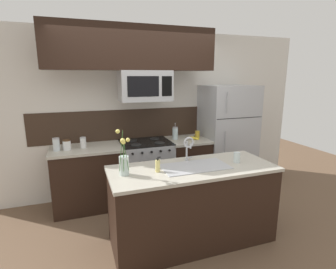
{
  "coord_description": "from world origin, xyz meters",
  "views": [
    {
      "loc": [
        -0.97,
        -2.89,
        1.91
      ],
      "look_at": [
        0.14,
        0.27,
        1.16
      ],
      "focal_mm": 28.0,
      "sensor_mm": 36.0,
      "label": 1
    }
  ],
  "objects_px": {
    "stove_range": "(146,170)",
    "refrigerator": "(226,137)",
    "flower_vase": "(124,164)",
    "storage_jar_short": "(83,142)",
    "storage_jar_medium": "(67,145)",
    "sink_faucet": "(188,146)",
    "french_press": "(175,133)",
    "dish_soap_bottle": "(158,166)",
    "drinking_glass": "(237,157)",
    "banana_bunch": "(195,138)",
    "coffee_tin": "(197,134)",
    "storage_jar_tall": "(56,145)",
    "microwave": "(145,86)"
  },
  "relations": [
    {
      "from": "storage_jar_short",
      "to": "sink_faucet",
      "type": "relative_size",
      "value": 0.51
    },
    {
      "from": "refrigerator",
      "to": "flower_vase",
      "type": "xyz_separation_m",
      "value": [
        -1.98,
        -1.26,
        0.15
      ]
    },
    {
      "from": "refrigerator",
      "to": "french_press",
      "type": "xyz_separation_m",
      "value": [
        -0.93,
        0.04,
        0.13
      ]
    },
    {
      "from": "storage_jar_tall",
      "to": "storage_jar_medium",
      "type": "xyz_separation_m",
      "value": [
        0.13,
        0.01,
        -0.02
      ]
    },
    {
      "from": "drinking_glass",
      "to": "flower_vase",
      "type": "relative_size",
      "value": 0.25
    },
    {
      "from": "storage_jar_short",
      "to": "storage_jar_medium",
      "type": "bearing_deg",
      "value": -171.56
    },
    {
      "from": "refrigerator",
      "to": "french_press",
      "type": "relative_size",
      "value": 6.59
    },
    {
      "from": "storage_jar_medium",
      "to": "storage_jar_short",
      "type": "distance_m",
      "value": 0.22
    },
    {
      "from": "stove_range",
      "to": "refrigerator",
      "type": "xyz_separation_m",
      "value": [
        1.44,
        0.02,
        0.42
      ]
    },
    {
      "from": "sink_faucet",
      "to": "flower_vase",
      "type": "distance_m",
      "value": 0.82
    },
    {
      "from": "refrigerator",
      "to": "dish_soap_bottle",
      "type": "bearing_deg",
      "value": -141.9
    },
    {
      "from": "sink_faucet",
      "to": "drinking_glass",
      "type": "height_order",
      "value": "sink_faucet"
    },
    {
      "from": "microwave",
      "to": "stove_range",
      "type": "bearing_deg",
      "value": 90.16
    },
    {
      "from": "flower_vase",
      "to": "storage_jar_short",
      "type": "bearing_deg",
      "value": 106.27
    },
    {
      "from": "storage_jar_medium",
      "to": "sink_faucet",
      "type": "relative_size",
      "value": 0.47
    },
    {
      "from": "storage_jar_medium",
      "to": "drinking_glass",
      "type": "xyz_separation_m",
      "value": [
        1.9,
        -1.25,
        -0.01
      ]
    },
    {
      "from": "stove_range",
      "to": "coffee_tin",
      "type": "relative_size",
      "value": 8.45
    },
    {
      "from": "stove_range",
      "to": "french_press",
      "type": "distance_m",
      "value": 0.75
    },
    {
      "from": "refrigerator",
      "to": "drinking_glass",
      "type": "distance_m",
      "value": 1.46
    },
    {
      "from": "storage_jar_medium",
      "to": "microwave",
      "type": "bearing_deg",
      "value": 0.27
    },
    {
      "from": "storage_jar_short",
      "to": "sink_faucet",
      "type": "height_order",
      "value": "sink_faucet"
    },
    {
      "from": "stove_range",
      "to": "banana_bunch",
      "type": "xyz_separation_m",
      "value": [
        0.8,
        -0.06,
        0.47
      ]
    },
    {
      "from": "storage_jar_short",
      "to": "coffee_tin",
      "type": "bearing_deg",
      "value": 1.4
    },
    {
      "from": "storage_jar_medium",
      "to": "french_press",
      "type": "bearing_deg",
      "value": 3.02
    },
    {
      "from": "stove_range",
      "to": "dish_soap_bottle",
      "type": "bearing_deg",
      "value": -98.88
    },
    {
      "from": "storage_jar_tall",
      "to": "flower_vase",
      "type": "relative_size",
      "value": 0.36
    },
    {
      "from": "microwave",
      "to": "flower_vase",
      "type": "bearing_deg",
      "value": -114.33
    },
    {
      "from": "refrigerator",
      "to": "banana_bunch",
      "type": "height_order",
      "value": "refrigerator"
    },
    {
      "from": "sink_faucet",
      "to": "dish_soap_bottle",
      "type": "height_order",
      "value": "sink_faucet"
    },
    {
      "from": "french_press",
      "to": "sink_faucet",
      "type": "relative_size",
      "value": 0.87
    },
    {
      "from": "refrigerator",
      "to": "storage_jar_tall",
      "type": "bearing_deg",
      "value": -178.86
    },
    {
      "from": "drinking_glass",
      "to": "flower_vase",
      "type": "distance_m",
      "value": 1.33
    },
    {
      "from": "banana_bunch",
      "to": "french_press",
      "type": "height_order",
      "value": "french_press"
    },
    {
      "from": "drinking_glass",
      "to": "banana_bunch",
      "type": "bearing_deg",
      "value": 89.01
    },
    {
      "from": "coffee_tin",
      "to": "dish_soap_bottle",
      "type": "relative_size",
      "value": 0.67
    },
    {
      "from": "flower_vase",
      "to": "french_press",
      "type": "bearing_deg",
      "value": 50.84
    },
    {
      "from": "storage_jar_short",
      "to": "flower_vase",
      "type": "height_order",
      "value": "flower_vase"
    },
    {
      "from": "microwave",
      "to": "drinking_glass",
      "type": "distance_m",
      "value": 1.67
    },
    {
      "from": "french_press",
      "to": "refrigerator",
      "type": "bearing_deg",
      "value": -2.47
    },
    {
      "from": "stove_range",
      "to": "dish_soap_bottle",
      "type": "xyz_separation_m",
      "value": [
        -0.2,
        -1.26,
        0.52
      ]
    },
    {
      "from": "storage_jar_medium",
      "to": "flower_vase",
      "type": "xyz_separation_m",
      "value": [
        0.58,
        -1.21,
        0.05
      ]
    },
    {
      "from": "refrigerator",
      "to": "coffee_tin",
      "type": "xyz_separation_m",
      "value": [
        -0.54,
        0.03,
        0.09
      ]
    },
    {
      "from": "stove_range",
      "to": "coffee_tin",
      "type": "bearing_deg",
      "value": 3.19
    },
    {
      "from": "storage_jar_short",
      "to": "drinking_glass",
      "type": "height_order",
      "value": "storage_jar_short"
    },
    {
      "from": "storage_jar_tall",
      "to": "dish_soap_bottle",
      "type": "bearing_deg",
      "value": -49.02
    },
    {
      "from": "coffee_tin",
      "to": "french_press",
      "type": "bearing_deg",
      "value": 178.54
    },
    {
      "from": "french_press",
      "to": "dish_soap_bottle",
      "type": "height_order",
      "value": "french_press"
    },
    {
      "from": "microwave",
      "to": "storage_jar_tall",
      "type": "height_order",
      "value": "microwave"
    },
    {
      "from": "storage_jar_medium",
      "to": "banana_bunch",
      "type": "bearing_deg",
      "value": -1.05
    },
    {
      "from": "banana_bunch",
      "to": "dish_soap_bottle",
      "type": "bearing_deg",
      "value": -129.64
    }
  ]
}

